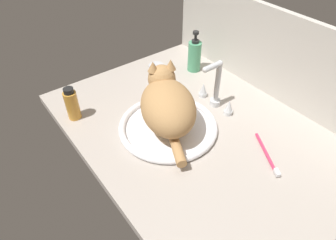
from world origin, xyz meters
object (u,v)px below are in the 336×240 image
Objects in this scene: soap_pump_bottle at (194,56)px; toothbrush at (267,155)px; amber_bottle at (72,104)px; metal_jar at (156,72)px; cat at (167,103)px; faucet at (215,90)px; sink_basin at (168,126)px.

soap_pump_bottle is 56.21cm from toothbrush.
amber_bottle is at bearing -143.45° from toothbrush.
soap_pump_bottle reaches higher than metal_jar.
soap_pump_bottle reaches higher than amber_bottle.
soap_pump_bottle is (-22.74, 32.01, -3.13)cm from cat.
soap_pump_bottle is 1.09× the size of toothbrush.
cat is 36.34cm from toothbrush.
faucet is 1.16× the size of toothbrush.
metal_jar is (-27.03, 14.68, -6.84)cm from cat.
sink_basin is 22.80cm from faucet.
faucet is at bearing 12.81° from metal_jar.
metal_jar is 0.36× the size of soap_pump_bottle.
amber_bottle is at bearing -119.37° from faucet.
soap_pump_bottle reaches higher than toothbrush.
cat is at bearing -151.84° from toothbrush.
faucet reaches higher than toothbrush.
cat is 34.19cm from amber_bottle.
faucet is at bearing -24.02° from soap_pump_bottle.
metal_jar is 0.39× the size of toothbrush.
amber_bottle reaches higher than toothbrush.
sink_basin is at bearing 42.50° from amber_bottle.
sink_basin is 2.07× the size of toothbrush.
cat is 1.91× the size of soap_pump_bottle.
faucet is 29.59cm from metal_jar.
toothbrush is (29.35, 17.29, -0.39)cm from sink_basin.
faucet is 21.43cm from cat.
metal_jar is at bearing 94.60° from amber_bottle.
metal_jar is (-28.60, -6.50, -3.98)cm from faucet.
amber_bottle is 0.76× the size of toothbrush.
amber_bottle is at bearing -91.19° from soap_pump_bottle.
sink_basin is 1.90× the size of soap_pump_bottle.
faucet is at bearing 90.00° from sink_basin.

